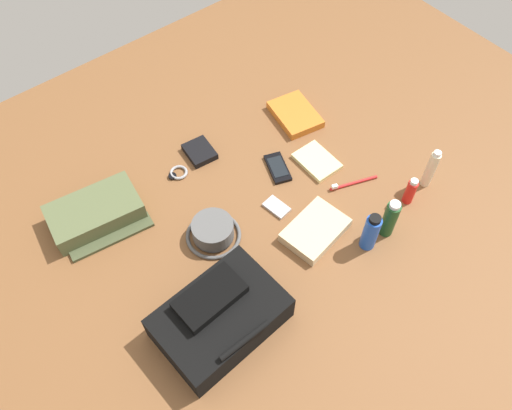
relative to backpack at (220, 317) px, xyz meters
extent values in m
cube|color=brown|center=(-0.32, -0.24, -0.07)|extent=(2.64, 2.02, 0.02)
cube|color=black|center=(0.00, 0.00, 0.00)|extent=(0.36, 0.26, 0.10)
cube|color=black|center=(0.00, -0.04, 0.06)|extent=(0.20, 0.12, 0.03)
cylinder|color=black|center=(0.00, 0.11, 0.06)|extent=(0.16, 0.02, 0.02)
cube|color=#56603D|center=(0.10, -0.54, -0.02)|extent=(0.31, 0.20, 0.07)
cube|color=#454D30|center=(0.10, -0.45, -0.05)|extent=(0.28, 0.10, 0.01)
cylinder|color=#5A5A5A|center=(-0.16, -0.25, -0.02)|extent=(0.13, 0.13, 0.06)
torus|color=#5A5A5A|center=(-0.16, -0.25, -0.05)|extent=(0.18, 0.18, 0.01)
cylinder|color=beige|center=(-0.84, 0.03, 0.02)|extent=(0.03, 0.03, 0.15)
cylinder|color=silver|center=(-0.84, 0.03, 0.10)|extent=(0.02, 0.02, 0.01)
cylinder|color=red|center=(-0.74, 0.04, -0.01)|extent=(0.03, 0.03, 0.10)
cylinder|color=silver|center=(-0.74, 0.04, 0.05)|extent=(0.03, 0.03, 0.01)
cylinder|color=#19471E|center=(-0.59, 0.08, 0.01)|extent=(0.04, 0.04, 0.14)
cylinder|color=silver|center=(-0.59, 0.08, 0.09)|extent=(0.03, 0.03, 0.01)
cylinder|color=blue|center=(-0.51, 0.07, 0.01)|extent=(0.05, 0.05, 0.14)
cylinder|color=black|center=(-0.51, 0.07, 0.09)|extent=(0.04, 0.04, 0.01)
cube|color=orange|center=(-0.70, -0.48, -0.04)|extent=(0.17, 0.21, 0.03)
cube|color=white|center=(-0.70, -0.48, -0.04)|extent=(0.16, 0.21, 0.02)
cube|color=black|center=(-0.49, -0.33, -0.05)|extent=(0.10, 0.14, 0.01)
cube|color=black|center=(-0.49, -0.33, -0.04)|extent=(0.08, 0.10, 0.00)
cube|color=#B7B7BC|center=(-0.38, -0.21, -0.05)|extent=(0.06, 0.09, 0.01)
cylinder|color=silver|center=(-0.38, -0.22, -0.05)|extent=(0.03, 0.03, 0.00)
torus|color=#99999E|center=(-0.21, -0.53, -0.05)|extent=(0.06, 0.06, 0.01)
cylinder|color=black|center=(-0.19, -0.53, -0.05)|extent=(0.03, 0.03, 0.01)
cylinder|color=red|center=(-0.65, -0.12, -0.05)|extent=(0.17, 0.07, 0.01)
cube|color=white|center=(-0.58, -0.15, -0.04)|extent=(0.02, 0.02, 0.01)
cube|color=black|center=(-0.31, -0.56, -0.04)|extent=(0.10, 0.12, 0.02)
cube|color=beige|center=(-0.62, -0.27, -0.05)|extent=(0.11, 0.15, 0.02)
cube|color=beige|center=(-0.41, -0.06, -0.04)|extent=(0.22, 0.17, 0.04)
camera|label=1|loc=(0.27, 0.50, 1.35)|focal=36.26mm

